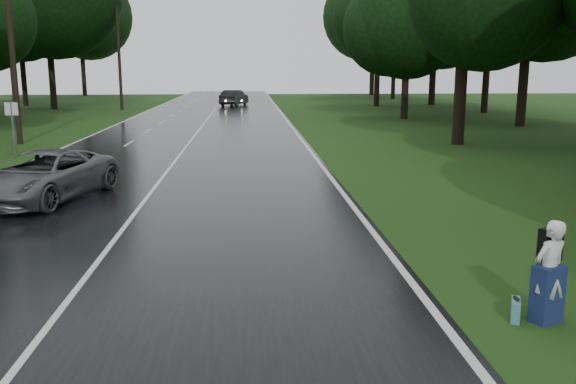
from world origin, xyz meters
name	(u,v)px	position (x,y,z in m)	size (l,w,h in m)	color
ground	(88,277)	(0.00, 0.00, 0.00)	(160.00, 160.00, 0.00)	#1E4013
road	(189,143)	(0.00, 20.00, 0.02)	(12.00, 140.00, 0.04)	black
lane_center	(189,143)	(0.00, 20.00, 0.04)	(0.12, 140.00, 0.01)	silver
grey_car	(44,176)	(-2.85, 6.62, 0.74)	(2.33, 5.04, 1.40)	#56595C
far_car	(234,98)	(1.67, 50.99, 0.82)	(1.65, 4.72, 1.56)	black
hitchhiker	(549,275)	(7.39, -2.46, 0.73)	(0.68, 0.66, 1.58)	silver
suitcase	(515,310)	(6.96, -2.37, 0.15)	(0.13, 0.44, 0.31)	teal
utility_pole_mid	(20,144)	(-8.50, 20.44, 0.00)	(1.80, 0.28, 9.48)	black
utility_pole_far	(122,110)	(-8.50, 45.88, 0.00)	(1.80, 0.28, 10.64)	black
road_sign_b	(16,155)	(-7.20, 16.21, 0.00)	(0.55, 0.10, 2.30)	white
tree_left_f	(55,109)	(-14.95, 47.16, 0.00)	(11.61, 11.61, 18.15)	black
tree_right_d	(457,144)	(13.49, 18.82, 0.00)	(8.55, 8.55, 13.36)	black
tree_right_e	(404,119)	(14.76, 34.25, 0.00)	(7.64, 7.64, 11.94)	black
tree_right_f	(376,106)	(15.95, 49.76, 0.00)	(10.18, 10.18, 15.91)	black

